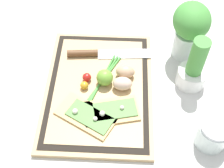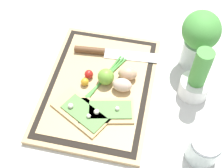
{
  "view_description": "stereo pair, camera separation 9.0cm",
  "coord_description": "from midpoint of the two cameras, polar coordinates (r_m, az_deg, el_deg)",
  "views": [
    {
      "loc": [
        0.56,
        0.07,
        0.79
      ],
      "look_at": [
        0.0,
        0.04,
        0.04
      ],
      "focal_mm": 50.0,
      "sensor_mm": 36.0,
      "label": 1
    },
    {
      "loc": [
        0.55,
        0.16,
        0.79
      ],
      "look_at": [
        0.0,
        0.04,
        0.04
      ],
      "focal_mm": 50.0,
      "sensor_mm": 36.0,
      "label": 2
    }
  ],
  "objects": [
    {
      "name": "pizza_slice_near",
      "position": [
        0.9,
        -2.72,
        -5.27
      ],
      "size": [
        0.16,
        0.19,
        0.02
      ],
      "color": "tan",
      "rests_on": "cutting_board"
    },
    {
      "name": "scallion_bunch",
      "position": [
        0.95,
        -0.0,
        -0.29
      ],
      "size": [
        0.25,
        0.13,
        0.01
      ],
      "color": "#47933D",
      "rests_on": "cutting_board"
    },
    {
      "name": "egg_brown",
      "position": [
        0.96,
        5.55,
        1.75
      ],
      "size": [
        0.04,
        0.06,
        0.04
      ],
      "primitive_type": "ellipsoid",
      "color": "tan",
      "rests_on": "cutting_board"
    },
    {
      "name": "pizza_slice_far",
      "position": [
        0.9,
        1.98,
        -5.06
      ],
      "size": [
        0.12,
        0.17,
        0.02
      ],
      "color": "tan",
      "rests_on": "cutting_board"
    },
    {
      "name": "cherry_tomato_yellow",
      "position": [
        0.95,
        -2.29,
        0.23
      ],
      "size": [
        0.02,
        0.02,
        0.02
      ],
      "primitive_type": "sphere",
      "color": "gold",
      "rests_on": "cutting_board"
    },
    {
      "name": "lime",
      "position": [
        0.94,
        1.59,
        1.16
      ],
      "size": [
        0.05,
        0.05,
        0.05
      ],
      "primitive_type": "sphere",
      "color": "#70A838",
      "rests_on": "cutting_board"
    },
    {
      "name": "herb_glass",
      "position": [
        1.0,
        18.24,
        8.05
      ],
      "size": [
        0.13,
        0.12,
        0.2
      ],
      "color": "silver",
      "rests_on": "ground_plane"
    },
    {
      "name": "sauce_jar",
      "position": [
        0.88,
        19.26,
        -11.42
      ],
      "size": [
        0.08,
        0.08,
        0.09
      ],
      "color": "silver",
      "rests_on": "ground_plane"
    },
    {
      "name": "egg_pink",
      "position": [
        0.93,
        4.68,
        -0.24
      ],
      "size": [
        0.04,
        0.06,
        0.04
      ],
      "primitive_type": "ellipsoid",
      "color": "beige",
      "rests_on": "cutting_board"
    },
    {
      "name": "cherry_tomato_red",
      "position": [
        0.96,
        -1.6,
        1.64
      ],
      "size": [
        0.03,
        0.03,
        0.03
      ],
      "primitive_type": "sphere",
      "color": "red",
      "rests_on": "cutting_board"
    },
    {
      "name": "cutting_board",
      "position": [
        0.96,
        0.29,
        -0.71
      ],
      "size": [
        0.46,
        0.33,
        0.02
      ],
      "color": "tan",
      "rests_on": "ground_plane"
    },
    {
      "name": "ground_plane",
      "position": [
        0.97,
        0.28,
        -1.02
      ],
      "size": [
        6.0,
        6.0,
        0.0
      ],
      "primitive_type": "plane",
      "color": "silver"
    },
    {
      "name": "knife",
      "position": [
        1.03,
        0.68,
        5.75
      ],
      "size": [
        0.05,
        0.28,
        0.02
      ],
      "color": "silver",
      "rests_on": "cutting_board"
    },
    {
      "name": "herb_pot",
      "position": [
        0.96,
        17.81,
        0.47
      ],
      "size": [
        0.09,
        0.09,
        0.18
      ],
      "color": "white",
      "rests_on": "ground_plane"
    }
  ]
}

